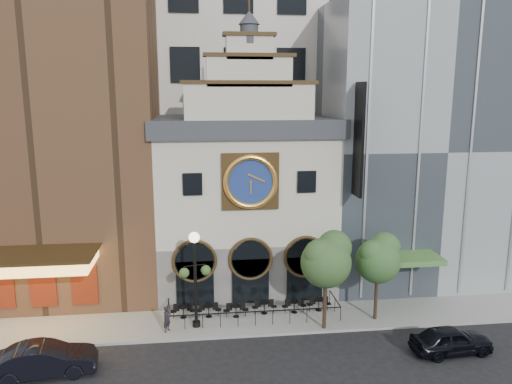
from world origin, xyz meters
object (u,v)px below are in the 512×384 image
object	(u,v)px
bistro_0	(183,311)
bistro_4	(294,306)
pedestrian	(167,319)
car_left	(45,360)
tree_left	(327,258)
bistro_5	(319,304)
lamppost	(195,269)
bistro_2	(236,310)
bistro_3	(264,307)
tree_right	(379,257)
car_right	(451,340)
bistro_1	(209,310)

from	to	relation	value
bistro_0	bistro_4	world-z (taller)	same
bistro_4	pedestrian	xyz separation A→B (m)	(-7.94, -1.62, 0.32)
car_left	tree_left	distance (m)	15.99
bistro_5	car_left	size ratio (longest dim) A/B	0.31
lamppost	pedestrian	bearing A→B (deg)	-177.81
bistro_5	bistro_2	bearing A→B (deg)	-176.95
car_left	lamppost	distance (m)	9.15
bistro_0	bistro_3	xyz separation A→B (m)	(5.13, 0.00, 0.00)
tree_left	tree_right	bearing A→B (deg)	13.24
car_right	car_left	bearing A→B (deg)	84.73
bistro_2	pedestrian	bearing A→B (deg)	-161.05
pedestrian	lamppost	distance (m)	3.38
bistro_4	car_right	xyz separation A→B (m)	(7.62, -5.69, 0.15)
bistro_2	bistro_3	world-z (taller)	same
tree_right	tree_left	bearing A→B (deg)	-166.76
bistro_3	bistro_4	distance (m)	1.92
bistro_1	bistro_0	bearing A→B (deg)	177.71
bistro_4	bistro_5	world-z (taller)	same
pedestrian	tree_left	distance (m)	10.06
bistro_0	lamppost	size ratio (longest dim) A/B	0.27
tree_left	bistro_0	bearing A→B (deg)	164.58
car_right	car_left	world-z (taller)	car_left
bistro_5	bistro_3	bearing A→B (deg)	-179.69
bistro_1	car_right	xyz separation A→B (m)	(13.08, -5.71, 0.15)
bistro_1	car_right	world-z (taller)	car_right
car_right	tree_left	xyz separation A→B (m)	(-6.19, 3.43, 3.75)
bistro_0	bistro_3	size ratio (longest dim) A/B	1.00
bistro_1	bistro_2	xyz separation A→B (m)	(1.70, -0.20, 0.00)
bistro_3	tree_left	bearing A→B (deg)	-34.89
car_right	car_left	xyz separation A→B (m)	(-21.44, 0.34, 0.08)
bistro_5	car_right	xyz separation A→B (m)	(5.99, -5.79, 0.15)
bistro_4	lamppost	size ratio (longest dim) A/B	0.27
bistro_3	bistro_0	bearing A→B (deg)	-180.00
pedestrian	lamppost	size ratio (longest dim) A/B	0.26
bistro_1	tree_right	bearing A→B (deg)	-8.04
bistro_2	pedestrian	distance (m)	4.44
bistro_4	tree_left	distance (m)	4.73
bistro_1	car_left	distance (m)	9.94
tree_left	tree_right	size ratio (longest dim) A/B	1.08
car_left	lamppost	world-z (taller)	lamppost
pedestrian	lamppost	world-z (taller)	lamppost
bistro_4	bistro_5	bearing A→B (deg)	3.68
bistro_1	pedestrian	distance (m)	2.99
bistro_0	bistro_4	distance (m)	7.05
bistro_3	lamppost	distance (m)	5.51
car_right	bistro_2	bearing A→B (deg)	59.83
bistro_1	bistro_3	bearing A→B (deg)	1.03
bistro_4	tree_left	size ratio (longest dim) A/B	0.27
bistro_0	car_right	world-z (taller)	car_right
bistro_2	bistro_4	world-z (taller)	same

